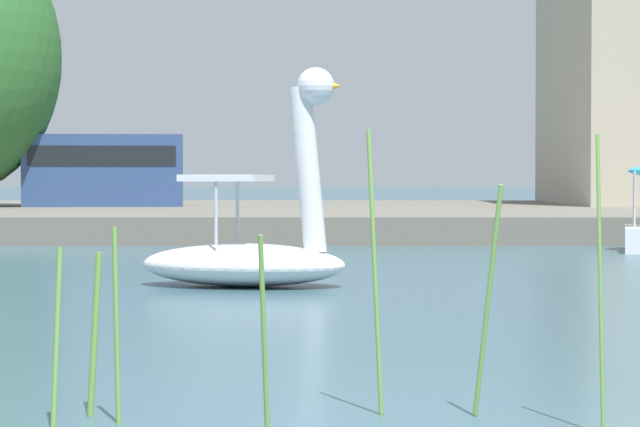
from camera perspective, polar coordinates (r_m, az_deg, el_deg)
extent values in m
cube|color=#6B665B|center=(35.89, 1.48, -0.12)|extent=(120.19, 21.72, 0.54)
ellipsoid|color=white|center=(15.55, -3.32, -2.22)|extent=(2.66, 1.78, 0.50)
cylinder|color=white|center=(15.32, -0.53, 1.89)|extent=(0.50, 0.36, 1.94)
sphere|color=white|center=(15.33, -0.19, 5.49)|extent=(0.52, 0.52, 0.44)
cone|color=yellow|center=(15.29, 0.45, 5.50)|extent=(0.29, 0.29, 0.24)
cube|color=white|center=(15.58, -4.02, 1.53)|extent=(1.09, 1.12, 0.08)
cylinder|color=silver|center=(15.17, -4.49, 0.09)|extent=(0.04, 0.04, 0.77)
cylinder|color=silver|center=(15.99, -3.56, 0.15)|extent=(0.04, 0.04, 0.77)
cylinder|color=#B7B7BF|center=(24.38, 13.34, 0.63)|extent=(0.04, 0.04, 0.98)
cylinder|color=#B7B7BF|center=(23.44, 13.36, 0.60)|extent=(0.04, 0.04, 0.98)
cube|color=navy|center=(36.23, -9.25, 1.83)|extent=(4.37, 2.14, 1.93)
cube|color=black|center=(36.23, -9.25, 2.43)|extent=(4.04, 2.14, 0.54)
cylinder|color=#669942|center=(5.48, -2.39, -6.19)|extent=(0.05, 0.13, 1.01)
cylinder|color=#669942|center=(6.71, -11.25, -5.29)|extent=(0.05, 0.11, 0.91)
cylinder|color=#669942|center=(6.98, 2.37, -2.56)|extent=(0.09, 0.05, 1.50)
cylinder|color=#669942|center=(6.60, 11.95, -2.99)|extent=(0.05, 0.07, 1.46)
cylinder|color=#669942|center=(6.84, -8.74, -4.76)|extent=(0.05, 0.03, 1.00)
cylinder|color=#669942|center=(7.07, -9.66, -5.13)|extent=(0.08, 0.04, 0.86)
cylinder|color=#669942|center=(6.92, 7.23, -3.76)|extent=(0.14, 0.19, 1.21)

